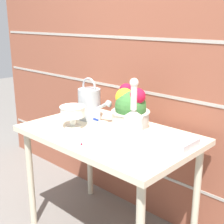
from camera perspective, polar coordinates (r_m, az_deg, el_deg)
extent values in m
cube|color=brown|center=(2.15, 7.45, 8.39)|extent=(3.60, 0.08, 2.20)
cube|color=#A8A399|center=(2.34, 6.14, -10.43)|extent=(3.53, 0.00, 0.02)
cube|color=#A8A399|center=(2.15, 6.61, 3.52)|extent=(3.53, 0.00, 0.02)
cube|color=#A8A399|center=(2.10, 6.94, 13.16)|extent=(3.53, 0.00, 0.02)
cube|color=beige|center=(1.91, -0.69, -4.17)|extent=(1.07, 0.67, 0.04)
cylinder|color=beige|center=(2.25, -14.67, -11.75)|extent=(0.04, 0.04, 0.70)
cylinder|color=beige|center=(2.55, -4.09, -7.77)|extent=(0.04, 0.04, 0.70)
cylinder|color=beige|center=(2.03, 15.14, -15.10)|extent=(0.04, 0.04, 0.70)
cylinder|color=#9EA3A8|center=(2.14, -4.15, 1.48)|extent=(0.15, 0.15, 0.21)
cylinder|color=#9EA3A8|center=(2.05, -1.70, 1.12)|extent=(0.14, 0.02, 0.09)
cone|color=#9EA3A8|center=(1.99, -0.33, 1.69)|extent=(0.05, 0.05, 0.06)
torus|color=#9EA3A8|center=(2.11, -4.22, 4.61)|extent=(0.13, 0.01, 0.13)
cylinder|color=silver|center=(2.00, -7.13, -2.61)|extent=(0.10, 0.10, 0.01)
cylinder|color=silver|center=(1.99, -7.16, -1.64)|extent=(0.04, 0.04, 0.06)
sphere|color=silver|center=(1.99, -7.17, -1.56)|extent=(0.04, 0.04, 0.04)
cylinder|color=silver|center=(1.97, -7.23, 0.07)|extent=(0.15, 0.15, 0.06)
torus|color=silver|center=(1.97, -7.26, 0.97)|extent=(0.16, 0.16, 0.01)
cylinder|color=beige|center=(1.95, 3.38, -1.47)|extent=(0.23, 0.23, 0.11)
torus|color=beige|center=(1.94, 3.40, 0.10)|extent=(0.24, 0.24, 0.01)
sphere|color=#387033|center=(1.93, 3.42, 1.09)|extent=(0.20, 0.20, 0.20)
sphere|color=yellow|center=(1.93, 2.31, 2.72)|extent=(0.12, 0.12, 0.12)
sphere|color=red|center=(1.97, 2.59, 4.01)|extent=(0.09, 0.09, 0.09)
sphere|color=red|center=(1.87, 4.70, 2.94)|extent=(0.10, 0.10, 0.10)
cylinder|color=silver|center=(1.74, 3.89, -3.11)|extent=(0.11, 0.11, 0.15)
cone|color=silver|center=(1.72, 3.95, -0.21)|extent=(0.11, 0.11, 0.04)
cylinder|color=silver|center=(1.69, 4.01, 2.61)|extent=(0.04, 0.04, 0.14)
sphere|color=silver|center=(1.67, 4.06, 5.40)|extent=(0.05, 0.05, 0.05)
cone|color=white|center=(1.80, -2.57, -2.95)|extent=(0.07, 0.07, 0.12)
cylinder|color=white|center=(1.78, -2.60, -0.55)|extent=(0.03, 0.03, 0.04)
sphere|color=white|center=(1.77, -2.61, 0.08)|extent=(0.04, 0.04, 0.04)
cube|color=#193399|center=(1.77, -2.98, -1.39)|extent=(0.04, 0.01, 0.01)
cube|color=#B7B7BC|center=(1.78, 10.16, -5.31)|extent=(0.30, 0.17, 0.01)
cube|color=#B7B7BC|center=(1.71, 8.63, -5.61)|extent=(0.30, 0.01, 0.04)
cube|color=#B7B7BC|center=(1.84, 11.63, -4.12)|extent=(0.30, 0.01, 0.04)
cube|color=#B7B7BC|center=(1.85, 6.34, -3.73)|extent=(0.01, 0.17, 0.04)
cube|color=#B7B7BC|center=(1.70, 14.39, -6.01)|extent=(0.01, 0.17, 0.04)
sphere|color=red|center=(1.72, -5.61, -5.87)|extent=(0.01, 0.01, 0.01)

